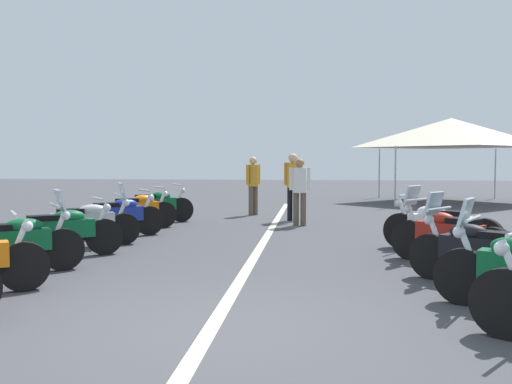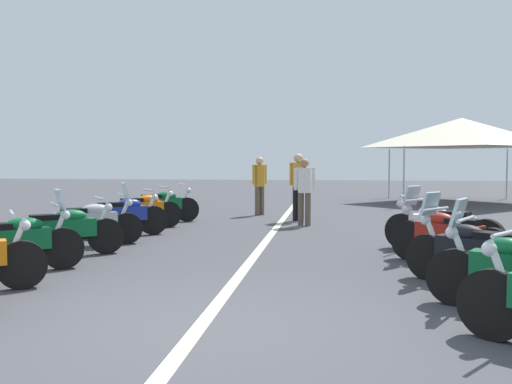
{
  "view_description": "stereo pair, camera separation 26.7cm",
  "coord_description": "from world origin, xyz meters",
  "px_view_note": "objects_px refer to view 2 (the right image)",
  "views": [
    {
      "loc": [
        -5.22,
        -0.98,
        1.64
      ],
      "look_at": [
        4.42,
        0.0,
        1.08
      ],
      "focal_mm": 39.74,
      "sensor_mm": 36.0,
      "label": 1
    },
    {
      "loc": [
        -5.22,
        -1.25,
        1.64
      ],
      "look_at": [
        4.42,
        0.0,
        1.08
      ],
      "focal_mm": 39.74,
      "sensor_mm": 36.0,
      "label": 2
    }
  ],
  "objects_px": {
    "motorcycle_left_row_7": "(160,205)",
    "event_tent": "(461,133)",
    "motorcycle_left_row_3": "(61,231)",
    "bystander_4": "(260,181)",
    "bystander_1": "(298,181)",
    "motorcycle_right_row_4": "(441,227)",
    "motorcycle_right_row_2": "(476,252)",
    "motorcycle_left_row_6": "(142,210)",
    "motorcycle_right_row_3": "(447,235)",
    "motorcycle_left_row_4": "(88,222)",
    "bystander_0": "(304,187)",
    "motorcycle_left_row_2": "(13,241)",
    "motorcycle_left_row_5": "(122,215)"
  },
  "relations": [
    {
      "from": "motorcycle_left_row_7",
      "to": "event_tent",
      "type": "distance_m",
      "value": 12.48
    },
    {
      "from": "motorcycle_left_row_3",
      "to": "bystander_4",
      "type": "relative_size",
      "value": 1.06
    },
    {
      "from": "motorcycle_left_row_7",
      "to": "bystander_1",
      "type": "bearing_deg",
      "value": -18.48
    },
    {
      "from": "motorcycle_left_row_7",
      "to": "event_tent",
      "type": "xyz_separation_m",
      "value": [
        8.1,
        -9.24,
        2.19
      ]
    },
    {
      "from": "motorcycle_right_row_4",
      "to": "motorcycle_left_row_3",
      "type": "bearing_deg",
      "value": 44.0
    },
    {
      "from": "motorcycle_right_row_2",
      "to": "motorcycle_right_row_4",
      "type": "xyz_separation_m",
      "value": [
        2.72,
        -0.09,
        -0.0
      ]
    },
    {
      "from": "bystander_4",
      "to": "motorcycle_left_row_7",
      "type": "bearing_deg",
      "value": 88.07
    },
    {
      "from": "motorcycle_left_row_3",
      "to": "motorcycle_left_row_6",
      "type": "relative_size",
      "value": 1.1
    },
    {
      "from": "motorcycle_left_row_6",
      "to": "motorcycle_right_row_4",
      "type": "relative_size",
      "value": 0.88
    },
    {
      "from": "event_tent",
      "to": "motorcycle_right_row_3",
      "type": "bearing_deg",
      "value": 166.76
    },
    {
      "from": "motorcycle_left_row_3",
      "to": "motorcycle_right_row_4",
      "type": "distance_m",
      "value": 6.52
    },
    {
      "from": "motorcycle_left_row_4",
      "to": "bystander_0",
      "type": "distance_m",
      "value": 5.47
    },
    {
      "from": "motorcycle_left_row_2",
      "to": "motorcycle_left_row_6",
      "type": "xyz_separation_m",
      "value": [
        5.26,
        -0.13,
        -0.01
      ]
    },
    {
      "from": "motorcycle_left_row_6",
      "to": "motorcycle_left_row_7",
      "type": "height_order",
      "value": "motorcycle_left_row_7"
    },
    {
      "from": "bystander_0",
      "to": "event_tent",
      "type": "height_order",
      "value": "event_tent"
    },
    {
      "from": "motorcycle_left_row_3",
      "to": "bystander_1",
      "type": "distance_m",
      "value": 7.14
    },
    {
      "from": "bystander_1",
      "to": "motorcycle_left_row_5",
      "type": "bearing_deg",
      "value": 161.97
    },
    {
      "from": "motorcycle_right_row_3",
      "to": "bystander_1",
      "type": "xyz_separation_m",
      "value": [
        6.05,
        2.62,
        0.59
      ]
    },
    {
      "from": "motorcycle_left_row_6",
      "to": "bystander_4",
      "type": "bearing_deg",
      "value": 20.09
    },
    {
      "from": "motorcycle_left_row_7",
      "to": "motorcycle_right_row_4",
      "type": "relative_size",
      "value": 0.98
    },
    {
      "from": "motorcycle_left_row_7",
      "to": "motorcycle_left_row_4",
      "type": "bearing_deg",
      "value": -125.89
    },
    {
      "from": "motorcycle_left_row_2",
      "to": "motorcycle_right_row_3",
      "type": "height_order",
      "value": "motorcycle_right_row_3"
    },
    {
      "from": "motorcycle_right_row_2",
      "to": "motorcycle_right_row_3",
      "type": "bearing_deg",
      "value": -48.44
    },
    {
      "from": "motorcycle_right_row_2",
      "to": "bystander_0",
      "type": "relative_size",
      "value": 0.99
    },
    {
      "from": "motorcycle_left_row_7",
      "to": "bystander_0",
      "type": "relative_size",
      "value": 1.11
    },
    {
      "from": "bystander_1",
      "to": "motorcycle_right_row_4",
      "type": "bearing_deg",
      "value": -123.23
    },
    {
      "from": "bystander_1",
      "to": "bystander_4",
      "type": "bearing_deg",
      "value": 66.57
    },
    {
      "from": "bystander_0",
      "to": "bystander_4",
      "type": "bearing_deg",
      "value": 36.74
    },
    {
      "from": "motorcycle_right_row_2",
      "to": "event_tent",
      "type": "relative_size",
      "value": 0.31
    },
    {
      "from": "motorcycle_left_row_2",
      "to": "motorcycle_right_row_2",
      "type": "bearing_deg",
      "value": -37.07
    },
    {
      "from": "motorcycle_left_row_3",
      "to": "bystander_4",
      "type": "height_order",
      "value": "bystander_4"
    },
    {
      "from": "motorcycle_left_row_4",
      "to": "motorcycle_left_row_2",
      "type": "bearing_deg",
      "value": -117.74
    },
    {
      "from": "motorcycle_left_row_7",
      "to": "motorcycle_left_row_5",
      "type": "bearing_deg",
      "value": -123.75
    },
    {
      "from": "motorcycle_left_row_7",
      "to": "bystander_4",
      "type": "bearing_deg",
      "value": 13.22
    },
    {
      "from": "motorcycle_left_row_2",
      "to": "motorcycle_left_row_5",
      "type": "xyz_separation_m",
      "value": [
        3.93,
        -0.14,
        -0.01
      ]
    },
    {
      "from": "motorcycle_left_row_5",
      "to": "bystander_1",
      "type": "bearing_deg",
      "value": 8.47
    },
    {
      "from": "motorcycle_left_row_6",
      "to": "bystander_0",
      "type": "xyz_separation_m",
      "value": [
        1.12,
        -3.76,
        0.52
      ]
    },
    {
      "from": "motorcycle_left_row_3",
      "to": "motorcycle_left_row_7",
      "type": "height_order",
      "value": "motorcycle_left_row_7"
    },
    {
      "from": "motorcycle_left_row_3",
      "to": "motorcycle_right_row_3",
      "type": "height_order",
      "value": "motorcycle_right_row_3"
    },
    {
      "from": "motorcycle_left_row_5",
      "to": "bystander_0",
      "type": "relative_size",
      "value": 1.04
    },
    {
      "from": "motorcycle_left_row_3",
      "to": "motorcycle_left_row_5",
      "type": "relative_size",
      "value": 1.06
    },
    {
      "from": "bystander_0",
      "to": "motorcycle_left_row_3",
      "type": "bearing_deg",
      "value": 150.27
    },
    {
      "from": "bystander_4",
      "to": "motorcycle_left_row_6",
      "type": "bearing_deg",
      "value": 99.59
    },
    {
      "from": "bystander_0",
      "to": "motorcycle_left_row_5",
      "type": "bearing_deg",
      "value": 130.78
    },
    {
      "from": "bystander_4",
      "to": "event_tent",
      "type": "relative_size",
      "value": 0.32
    },
    {
      "from": "motorcycle_left_row_5",
      "to": "event_tent",
      "type": "relative_size",
      "value": 0.32
    },
    {
      "from": "bystander_1",
      "to": "motorcycle_left_row_7",
      "type": "bearing_deg",
      "value": 131.42
    },
    {
      "from": "motorcycle_left_row_7",
      "to": "motorcycle_right_row_4",
      "type": "distance_m",
      "value": 7.4
    },
    {
      "from": "motorcycle_left_row_2",
      "to": "bystander_4",
      "type": "distance_m",
      "value": 9.29
    },
    {
      "from": "motorcycle_left_row_4",
      "to": "bystander_1",
      "type": "bearing_deg",
      "value": 24.11
    }
  ]
}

